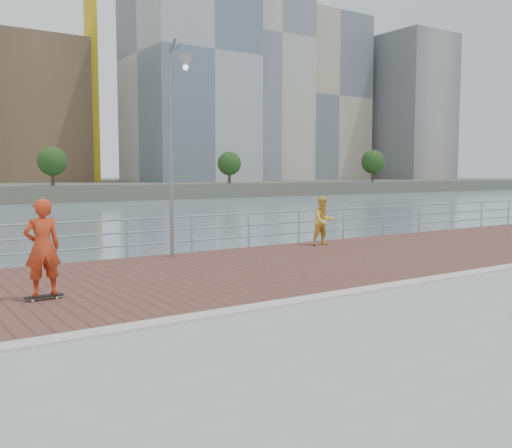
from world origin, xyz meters
TOP-DOWN VIEW (x-y plane):
  - water at (0.00, 0.00)m, footprint 400.00×400.00m
  - brick_lane at (0.00, 3.60)m, footprint 40.00×6.80m
  - curb at (0.00, 0.00)m, footprint 40.00×0.40m
  - guardrail at (0.00, 7.00)m, footprint 39.06×0.06m
  - street_lamp at (0.14, 6.08)m, footprint 0.42×1.23m
  - skateboard at (-4.30, 2.81)m, footprint 0.69×0.18m
  - skateboarder at (-4.30, 2.81)m, footprint 0.67×0.44m
  - bystander at (5.39, 6.01)m, footprint 0.87×0.72m
  - tower_crane at (27.36, 104.00)m, footprint 47.00×2.00m
  - skyline at (27.08, 104.22)m, footprint 233.00×41.00m

SIDE VIEW (x-z plane):
  - water at x=0.00m, z-range -2.00..-2.00m
  - brick_lane at x=0.00m, z-range 0.00..0.02m
  - curb at x=0.00m, z-range 0.00..0.06m
  - skateboard at x=-4.30m, z-range 0.04..0.12m
  - guardrail at x=0.00m, z-range 0.13..1.25m
  - bystander at x=5.39m, z-range 0.02..1.64m
  - skateboarder at x=-4.30m, z-range 0.10..1.93m
  - street_lamp at x=0.14m, z-range 1.22..7.01m
  - skyline at x=27.08m, z-range -9.87..57.12m
  - tower_crane at x=27.36m, z-range 8.15..58.85m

